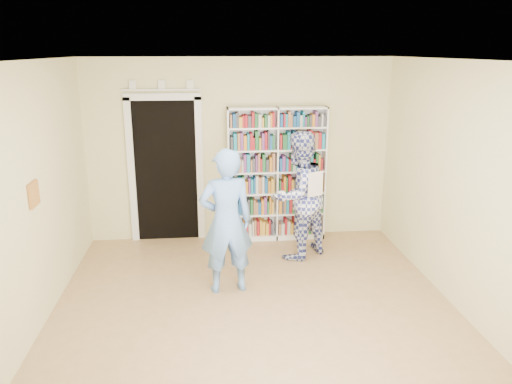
# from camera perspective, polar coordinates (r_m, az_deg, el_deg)

# --- Properties ---
(floor) EXTENTS (5.00, 5.00, 0.00)m
(floor) POSITION_cam_1_polar(r_m,az_deg,el_deg) (5.58, 0.07, -14.13)
(floor) COLOR #99734A
(floor) RESTS_ON ground
(ceiling) EXTENTS (5.00, 5.00, 0.00)m
(ceiling) POSITION_cam_1_polar(r_m,az_deg,el_deg) (4.82, 0.09, 14.83)
(ceiling) COLOR white
(ceiling) RESTS_ON wall_back
(wall_back) EXTENTS (4.50, 0.00, 4.50)m
(wall_back) POSITION_cam_1_polar(r_m,az_deg,el_deg) (7.46, -1.87, 4.79)
(wall_back) COLOR beige
(wall_back) RESTS_ON floor
(wall_left) EXTENTS (0.00, 5.00, 5.00)m
(wall_left) POSITION_cam_1_polar(r_m,az_deg,el_deg) (5.31, -24.85, -1.35)
(wall_left) COLOR beige
(wall_left) RESTS_ON floor
(wall_right) EXTENTS (0.00, 5.00, 5.00)m
(wall_right) POSITION_cam_1_polar(r_m,az_deg,el_deg) (5.71, 23.16, -0.02)
(wall_right) COLOR beige
(wall_right) RESTS_ON floor
(bookshelf) EXTENTS (1.46, 0.27, 2.00)m
(bookshelf) POSITION_cam_1_polar(r_m,az_deg,el_deg) (7.43, 2.37, 2.08)
(bookshelf) COLOR white
(bookshelf) RESTS_ON floor
(doorway) EXTENTS (1.10, 0.08, 2.43)m
(doorway) POSITION_cam_1_polar(r_m,az_deg,el_deg) (7.48, -10.29, 3.24)
(doorway) COLOR black
(doorway) RESTS_ON floor
(wall_art) EXTENTS (0.03, 0.25, 0.25)m
(wall_art) POSITION_cam_1_polar(r_m,az_deg,el_deg) (5.47, -24.06, -0.23)
(wall_art) COLOR brown
(wall_art) RESTS_ON wall_left
(man_blue) EXTENTS (0.69, 0.51, 1.74)m
(man_blue) POSITION_cam_1_polar(r_m,az_deg,el_deg) (5.82, -3.42, -3.40)
(man_blue) COLOR #6798E6
(man_blue) RESTS_ON floor
(man_plaid) EXTENTS (1.09, 1.04, 1.76)m
(man_plaid) POSITION_cam_1_polar(r_m,az_deg,el_deg) (6.80, 4.86, -0.42)
(man_plaid) COLOR navy
(man_plaid) RESTS_ON floor
(paper_sheet) EXTENTS (0.22, 0.11, 0.33)m
(paper_sheet) POSITION_cam_1_polar(r_m,az_deg,el_deg) (6.53, 6.81, 0.91)
(paper_sheet) COLOR white
(paper_sheet) RESTS_ON man_plaid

